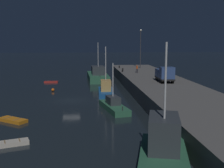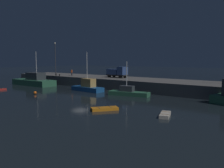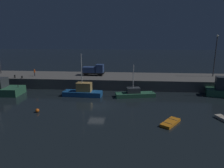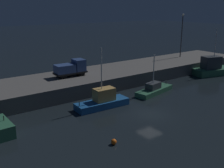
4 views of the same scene
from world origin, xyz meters
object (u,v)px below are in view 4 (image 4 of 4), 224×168
(mooring_buoy_near, at_px, (114,142))
(fishing_boat_orange, at_px, (103,101))
(lamp_post_east, at_px, (182,32))
(utility_truck, at_px, (71,68))
(fishing_boat_white, at_px, (154,89))
(fishing_boat_blue, at_px, (215,68))

(mooring_buoy_near, bearing_deg, fishing_boat_orange, 61.85)
(fishing_boat_orange, xyz_separation_m, lamp_post_east, (26.95, 10.30, 6.43))
(fishing_boat_orange, relative_size, lamp_post_east, 0.86)
(mooring_buoy_near, relative_size, utility_truck, 0.11)
(mooring_buoy_near, xyz_separation_m, utility_truck, (5.11, 18.09, 3.12))
(fishing_boat_white, bearing_deg, utility_truck, 134.89)
(fishing_boat_white, xyz_separation_m, lamp_post_east, (17.48, 10.03, 6.72))
(fishing_boat_blue, height_order, mooring_buoy_near, fishing_boat_blue)
(lamp_post_east, relative_size, utility_truck, 1.76)
(mooring_buoy_near, height_order, lamp_post_east, lamp_post_east)
(fishing_boat_orange, height_order, lamp_post_east, lamp_post_east)
(fishing_boat_white, relative_size, fishing_boat_orange, 0.95)
(fishing_boat_blue, xyz_separation_m, fishing_boat_orange, (-27.01, -1.75, -0.31))
(mooring_buoy_near, distance_m, utility_truck, 19.05)
(fishing_boat_white, height_order, fishing_boat_orange, fishing_boat_orange)
(fishing_boat_white, relative_size, utility_truck, 1.45)
(mooring_buoy_near, bearing_deg, fishing_boat_white, 32.48)
(fishing_boat_orange, bearing_deg, fishing_boat_blue, 3.70)
(fishing_boat_orange, xyz_separation_m, mooring_buoy_near, (-4.68, -8.74, -0.59))
(fishing_boat_blue, bearing_deg, mooring_buoy_near, -161.68)
(fishing_boat_white, bearing_deg, mooring_buoy_near, -147.52)
(fishing_boat_blue, bearing_deg, fishing_boat_orange, -176.30)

